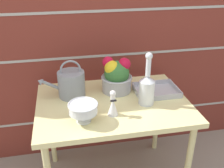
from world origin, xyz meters
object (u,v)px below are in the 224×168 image
at_px(crystal_pedestal_bowl, 83,109).
at_px(wire_tray, 156,91).
at_px(flower_planter, 116,76).
at_px(glass_decanter, 147,88).
at_px(watering_can, 71,84).
at_px(figurine_vase, 113,105).

bearing_deg(crystal_pedestal_bowl, wire_tray, 25.63).
bearing_deg(flower_planter, glass_decanter, -54.21).
relative_size(flower_planter, glass_decanter, 0.72).
xyz_separation_m(watering_can, flower_planter, (0.33, 0.02, 0.02)).
xyz_separation_m(flower_planter, wire_tray, (0.29, -0.09, -0.11)).
bearing_deg(wire_tray, figurine_vase, -148.09).
height_order(crystal_pedestal_bowl, glass_decanter, glass_decanter).
relative_size(watering_can, flower_planter, 1.27).
distance_m(watering_can, figurine_vase, 0.39).
relative_size(crystal_pedestal_bowl, flower_planter, 0.69).
height_order(glass_decanter, figurine_vase, glass_decanter).
bearing_deg(flower_planter, watering_can, -177.43).
distance_m(watering_can, glass_decanter, 0.54).
height_order(figurine_vase, wire_tray, figurine_vase).
height_order(watering_can, crystal_pedestal_bowl, watering_can).
xyz_separation_m(flower_planter, figurine_vase, (-0.09, -0.32, -0.05)).
relative_size(crystal_pedestal_bowl, wire_tray, 0.58).
xyz_separation_m(watering_can, glass_decanter, (0.50, -0.21, 0.02)).
height_order(crystal_pedestal_bowl, figurine_vase, figurine_vase).
bearing_deg(glass_decanter, flower_planter, 125.79).
xyz_separation_m(crystal_pedestal_bowl, figurine_vase, (0.19, 0.04, -0.02)).
bearing_deg(crystal_pedestal_bowl, glass_decanter, 16.57).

